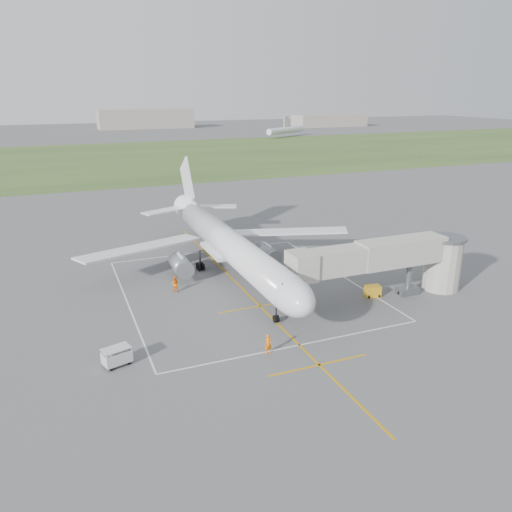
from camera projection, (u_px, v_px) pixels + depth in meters
name	position (u px, v px, depth m)	size (l,w,h in m)	color
ground	(231.00, 278.00, 66.21)	(700.00, 700.00, 0.00)	#525255
grass_strip	(111.00, 159.00, 180.42)	(700.00, 120.00, 0.02)	#375424
apron_markings	(247.00, 293.00, 61.09)	(28.20, 60.00, 0.01)	#C0870B
airliner	(229.00, 244.00, 65.48)	(38.93, 46.75, 13.52)	silver
jet_bridge	(395.00, 260.00, 58.48)	(23.40, 5.00, 7.20)	gray
gpu_unit	(373.00, 291.00, 59.99)	(2.05, 1.65, 1.36)	#C58F18
baggage_cart	(117.00, 356.00, 44.84)	(2.78, 2.11, 1.71)	silver
ramp_worker_nose	(268.00, 344.00, 46.79)	(0.71, 0.47, 1.95)	orange
ramp_worker_wing	(175.00, 284.00, 61.36)	(0.95, 0.74, 1.94)	orange
distant_hangars	(54.00, 124.00, 291.79)	(345.00, 49.00, 12.00)	gray
distant_aircraft	(109.00, 137.00, 225.03)	(202.65, 42.52, 8.85)	silver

